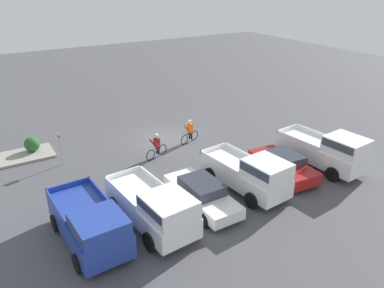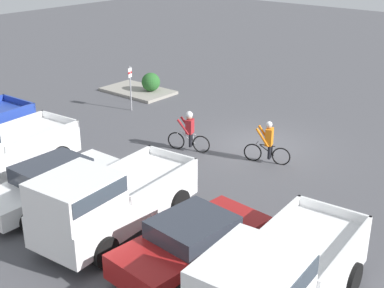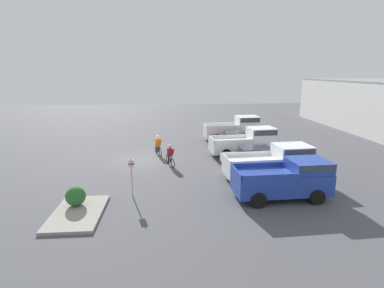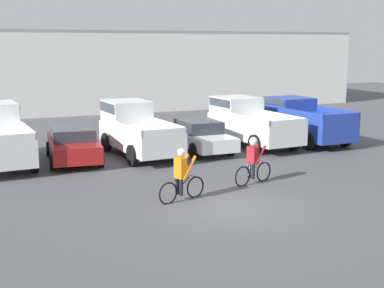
{
  "view_description": "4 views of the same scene",
  "coord_description": "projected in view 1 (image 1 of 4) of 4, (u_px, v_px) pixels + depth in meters",
  "views": [
    {
      "loc": [
        11.03,
        21.51,
        10.54
      ],
      "look_at": [
        0.3,
        3.89,
        1.2
      ],
      "focal_mm": 35.0,
      "sensor_mm": 36.0,
      "label": 1
    },
    {
      "loc": [
        -10.66,
        17.08,
        8.11
      ],
      "look_at": [
        0.3,
        3.89,
        1.2
      ],
      "focal_mm": 50.0,
      "sensor_mm": 36.0,
      "label": 2
    },
    {
      "loc": [
        22.58,
        2.16,
        6.63
      ],
      "look_at": [
        0.3,
        3.89,
        1.2
      ],
      "focal_mm": 28.0,
      "sensor_mm": 36.0,
      "label": 3
    },
    {
      "loc": [
        -6.8,
        -13.48,
        4.72
      ],
      "look_at": [
        0.3,
        3.89,
        1.2
      ],
      "focal_mm": 50.0,
      "sensor_mm": 36.0,
      "label": 4
    }
  ],
  "objects": [
    {
      "name": "sedan_0",
      "position": [
        283.0,
        165.0,
        21.24
      ],
      "size": [
        2.29,
        4.44,
        1.38
      ],
      "color": "maroon",
      "rests_on": "ground_plane"
    },
    {
      "name": "curb_island",
      "position": [
        22.0,
        156.0,
        23.68
      ],
      "size": [
        3.73,
        2.29,
        0.15
      ],
      "primitive_type": "cube",
      "color": "gray",
      "rests_on": "ground_plane"
    },
    {
      "name": "pickup_truck_3",
      "position": [
        90.0,
        223.0,
        15.59
      ],
      "size": [
        2.47,
        5.07,
        2.07
      ],
      "color": "#233D9E",
      "rests_on": "ground_plane"
    },
    {
      "name": "pickup_truck_0",
      "position": [
        328.0,
        150.0,
        21.86
      ],
      "size": [
        2.48,
        5.44,
        2.35
      ],
      "color": "white",
      "rests_on": "ground_plane"
    },
    {
      "name": "fire_lane_sign",
      "position": [
        60.0,
        145.0,
        22.24
      ],
      "size": [
        0.1,
        0.3,
        2.18
      ],
      "color": "#9E9EA3",
      "rests_on": "ground_plane"
    },
    {
      "name": "sedan_1",
      "position": [
        202.0,
        193.0,
        18.47
      ],
      "size": [
        1.95,
        4.78,
        1.38
      ],
      "color": "white",
      "rests_on": "ground_plane"
    },
    {
      "name": "pickup_truck_2",
      "position": [
        155.0,
        207.0,
        16.62
      ],
      "size": [
        2.56,
        5.51,
        2.17
      ],
      "color": "white",
      "rests_on": "ground_plane"
    },
    {
      "name": "shrub",
      "position": [
        32.0,
        144.0,
        23.99
      ],
      "size": [
        0.98,
        0.98,
        0.98
      ],
      "color": "#286028",
      "rests_on": "curb_island"
    },
    {
      "name": "pickup_truck_1",
      "position": [
        251.0,
        173.0,
        19.41
      ],
      "size": [
        2.48,
        5.34,
        2.24
      ],
      "color": "white",
      "rests_on": "ground_plane"
    },
    {
      "name": "cyclist_1",
      "position": [
        190.0,
        131.0,
        25.55
      ],
      "size": [
        1.7,
        0.66,
        1.65
      ],
      "color": "black",
      "rests_on": "ground_plane"
    },
    {
      "name": "cyclist_0",
      "position": [
        157.0,
        145.0,
        23.36
      ],
      "size": [
        1.7,
        0.66,
        1.65
      ],
      "color": "black",
      "rests_on": "ground_plane"
    },
    {
      "name": "ground_plane",
      "position": [
        167.0,
        139.0,
        26.3
      ],
      "size": [
        80.0,
        80.0,
        0.0
      ],
      "primitive_type": "plane",
      "color": "#4C4C51"
    }
  ]
}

